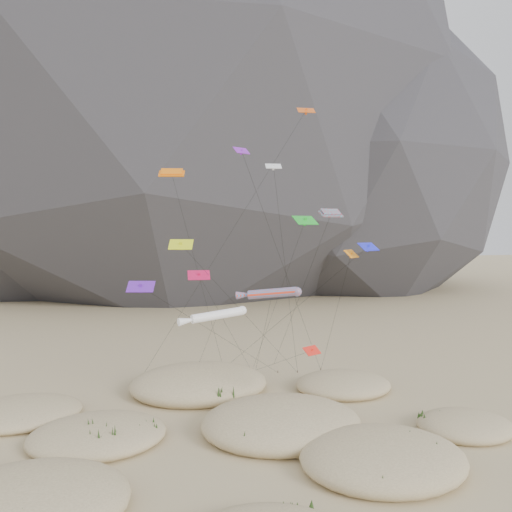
% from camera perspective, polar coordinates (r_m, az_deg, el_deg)
% --- Properties ---
extents(ground, '(500.00, 500.00, 0.00)m').
position_cam_1_polar(ground, '(43.56, 1.26, -22.08)').
color(ground, '#CCB789').
rests_on(ground, ground).
extents(rock_headland, '(226.37, 148.64, 177.50)m').
position_cam_1_polar(rock_headland, '(166.64, -7.44, 22.20)').
color(rock_headland, black).
rests_on(rock_headland, ground).
extents(dunes, '(50.77, 40.90, 3.77)m').
position_cam_1_polar(dunes, '(47.84, -3.80, -18.77)').
color(dunes, '#CCB789').
rests_on(dunes, ground).
extents(dune_grass, '(41.24, 30.33, 1.43)m').
position_cam_1_polar(dune_grass, '(46.18, -0.63, -19.42)').
color(dune_grass, black).
rests_on(dune_grass, ground).
extents(kite_stakes, '(22.75, 5.13, 0.30)m').
position_cam_1_polar(kite_stakes, '(65.83, -2.11, -13.04)').
color(kite_stakes, '#3F2D1E').
rests_on(kite_stakes, ground).
extents(rainbow_tube_kite, '(6.67, 11.77, 12.45)m').
position_cam_1_polar(rainbow_tube_kite, '(53.17, 1.62, -4.28)').
color(rainbow_tube_kite, '#FF3A1A').
rests_on(rainbow_tube_kite, ground).
extents(white_tube_kite, '(7.45, 12.83, 10.37)m').
position_cam_1_polar(white_tube_kite, '(51.73, -4.73, -6.79)').
color(white_tube_kite, white).
rests_on(white_tube_kite, ground).
extents(orange_parafoil, '(8.87, 13.70, 24.94)m').
position_cam_1_polar(orange_parafoil, '(54.19, -9.54, 9.06)').
color(orange_parafoil, orange).
rests_on(orange_parafoil, ground).
extents(multi_parafoil, '(2.58, 19.23, 20.55)m').
position_cam_1_polar(multi_parafoil, '(50.46, 8.45, 4.56)').
color(multi_parafoil, red).
rests_on(multi_parafoil, ground).
extents(delta_kites, '(25.88, 18.70, 32.50)m').
position_cam_1_polar(delta_kites, '(51.82, 1.44, 1.98)').
color(delta_kites, '#C21244').
rests_on(delta_kites, ground).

